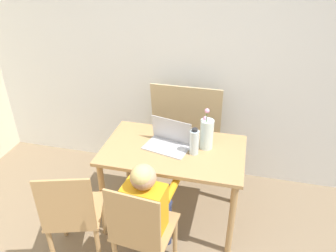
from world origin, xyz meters
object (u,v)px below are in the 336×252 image
chair_spare (73,215)px  laptop (169,140)px  chair_occupied (142,232)px  person_seated (148,202)px  water_bottle (194,142)px  flower_vase (207,133)px

chair_spare → laptop: size_ratio=2.22×
chair_spare → chair_occupied: bearing=159.7°
person_seated → water_bottle: size_ratio=4.33×
chair_spare → water_bottle: 1.07m
chair_occupied → laptop: bearing=-86.1°
laptop → chair_spare: bearing=-116.6°
person_seated → laptop: (0.01, 0.58, 0.16)m
person_seated → water_bottle: person_seated is taller
chair_spare → laptop: (0.56, 0.68, 0.32)m
chair_occupied → laptop: size_ratio=2.22×
person_seated → chair_spare: bearing=15.6°
chair_occupied → water_bottle: 0.79m
chair_occupied → chair_spare: bearing=2.6°
laptop → water_bottle: bearing=-2.1°
person_seated → laptop: person_seated is taller
water_bottle → chair_spare: bearing=-141.8°
laptop → flower_vase: bearing=21.7°
flower_vase → person_seated: bearing=-116.6°
water_bottle → person_seated: bearing=-114.1°
chair_occupied → laptop: 0.78m
chair_occupied → person_seated: bearing=-90.0°
person_seated → water_bottle: (0.23, 0.52, 0.22)m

